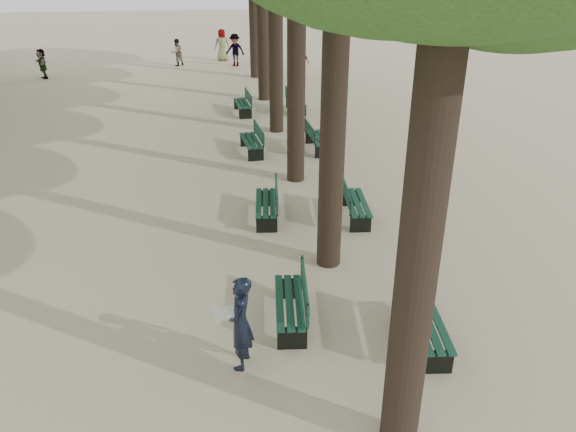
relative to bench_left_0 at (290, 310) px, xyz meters
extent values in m
plane|color=#C4B394|center=(-0.37, -0.95, -0.27)|extent=(120.00, 120.00, 0.00)
cylinder|color=#33261C|center=(1.13, -2.95, 3.48)|extent=(0.52, 0.52, 7.50)
cylinder|color=#33261C|center=(1.13, 2.05, 3.48)|extent=(0.52, 0.52, 7.50)
cylinder|color=#33261C|center=(1.13, 7.05, 3.48)|extent=(0.52, 0.52, 7.50)
cylinder|color=#33261C|center=(1.13, 12.05, 3.48)|extent=(0.52, 0.52, 7.50)
cylinder|color=#33261C|center=(1.13, 17.05, 3.48)|extent=(0.52, 0.52, 7.50)
cylinder|color=#33261C|center=(1.13, 22.05, 3.48)|extent=(0.52, 0.52, 7.50)
cube|color=black|center=(-0.02, 0.00, -0.05)|extent=(0.69, 1.84, 0.45)
cube|color=#0D3025|center=(-0.02, 0.00, 0.18)|extent=(0.71, 1.84, 0.04)
cube|color=#0D3025|center=(0.26, -0.03, 0.45)|extent=(0.21, 1.80, 0.40)
cube|color=black|center=(-0.02, 4.47, -0.05)|extent=(0.69, 1.84, 0.45)
cube|color=#0D3025|center=(-0.02, 4.47, 0.18)|extent=(0.71, 1.84, 0.04)
cube|color=#0D3025|center=(0.26, 4.44, 0.45)|extent=(0.21, 1.80, 0.40)
cube|color=black|center=(-0.02, 9.60, -0.05)|extent=(0.70, 1.84, 0.45)
cube|color=#0D3025|center=(-0.02, 9.60, 0.18)|extent=(0.72, 1.85, 0.04)
cube|color=#0D3025|center=(0.26, 9.63, 0.45)|extent=(0.22, 1.79, 0.40)
cube|color=black|center=(-0.02, 14.66, -0.05)|extent=(0.67, 1.84, 0.45)
cube|color=#0D3025|center=(-0.02, 14.66, 0.18)|extent=(0.69, 1.84, 0.04)
cube|color=#0D3025|center=(0.26, 14.68, 0.45)|extent=(0.19, 1.80, 0.40)
cube|color=black|center=(2.28, -0.93, -0.05)|extent=(0.72, 1.85, 0.45)
cube|color=#0D3025|center=(2.28, -0.93, 0.18)|extent=(0.74, 1.85, 0.04)
cube|color=#0D3025|center=(2.01, -0.90, 0.45)|extent=(0.24, 1.79, 0.40)
cube|color=black|center=(2.28, 4.18, -0.05)|extent=(0.66, 1.84, 0.45)
cube|color=#0D3025|center=(2.28, 4.18, 0.18)|extent=(0.68, 1.84, 0.04)
cube|color=#0D3025|center=(2.00, 4.20, 0.45)|extent=(0.18, 1.80, 0.40)
cube|color=black|center=(2.28, 9.60, -0.05)|extent=(0.60, 1.82, 0.45)
cube|color=#0D3025|center=(2.28, 9.60, 0.18)|extent=(0.62, 1.82, 0.04)
cube|color=#0D3025|center=(2.00, 9.59, 0.45)|extent=(0.12, 1.80, 0.40)
cube|color=black|center=(2.28, 14.71, -0.05)|extent=(0.65, 1.83, 0.45)
cube|color=#0D3025|center=(2.28, 14.71, 0.18)|extent=(0.67, 1.83, 0.04)
cube|color=#0D3025|center=(2.00, 14.69, 0.45)|extent=(0.17, 1.80, 0.40)
imported|color=black|center=(-0.96, -1.07, 0.57)|extent=(0.51, 0.74, 1.68)
cube|color=white|center=(-1.21, -1.07, 0.78)|extent=(0.37, 0.29, 0.12)
imported|color=#262628|center=(-0.47, 27.20, 0.67)|extent=(0.95, 0.47, 1.88)
imported|color=#262628|center=(0.22, 25.34, 0.64)|extent=(1.22, 0.83, 1.83)
imported|color=#262628|center=(-10.07, 23.18, 0.50)|extent=(0.87, 1.43, 1.54)
imported|color=#262628|center=(-3.16, 25.84, 0.49)|extent=(0.78, 0.69, 1.53)
imported|color=#262628|center=(3.53, 21.58, 0.55)|extent=(0.95, 0.87, 1.64)
camera|label=1|loc=(-1.18, -8.50, 6.03)|focal=35.00mm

